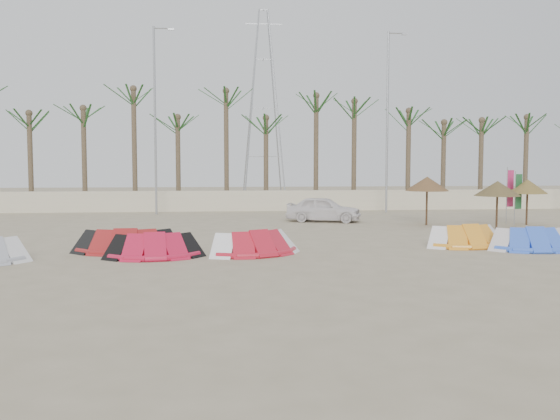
{
  "coord_description": "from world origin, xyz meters",
  "views": [
    {
      "loc": [
        -2.36,
        -17.54,
        3.15
      ],
      "look_at": [
        0.0,
        6.0,
        1.3
      ],
      "focal_mm": 40.0,
      "sensor_mm": 36.0,
      "label": 1
    }
  ],
  "objects": [
    {
      "name": "kite_red_right",
      "position": [
        -1.08,
        3.58,
        0.42
      ],
      "size": [
        3.62,
        2.6,
        0.9
      ],
      "color": "red",
      "rests_on": "ground"
    },
    {
      "name": "lamp_c",
      "position": [
        8.04,
        20.0,
        5.77
      ],
      "size": [
        1.25,
        0.14,
        11.0
      ],
      "color": "#A5A8AD",
      "rests_on": "ground"
    },
    {
      "name": "flag_green",
      "position": [
        12.47,
        11.96,
        1.58
      ],
      "size": [
        0.44,
        0.14,
        2.67
      ],
      "color": "#A5A8AD",
      "rests_on": "ground"
    },
    {
      "name": "palm_line",
      "position": [
        0.67,
        23.5,
        6.44
      ],
      "size": [
        52.0,
        4.0,
        7.7
      ],
      "color": "brown",
      "rests_on": "ground"
    },
    {
      "name": "parasol_left",
      "position": [
        7.92,
        12.29,
        2.05
      ],
      "size": [
        2.14,
        2.14,
        2.4
      ],
      "color": "#4C331E",
      "rests_on": "ground"
    },
    {
      "name": "pylon",
      "position": [
        1.0,
        28.0,
        0.0
      ],
      "size": [
        3.0,
        3.0,
        14.0
      ],
      "primitive_type": null,
      "color": "#A5A8AD",
      "rests_on": "ground"
    },
    {
      "name": "boundary_wall",
      "position": [
        0.0,
        22.0,
        0.65
      ],
      "size": [
        60.0,
        0.3,
        1.3
      ],
      "primitive_type": "cube",
      "color": "beige",
      "rests_on": "ground"
    },
    {
      "name": "kite_orange",
      "position": [
        6.8,
        4.7,
        0.42
      ],
      "size": [
        3.23,
        1.89,
        0.9
      ],
      "color": "#FFA028",
      "rests_on": "ground"
    },
    {
      "name": "kite_blue",
      "position": [
        8.71,
        3.56,
        0.42
      ],
      "size": [
        3.07,
        1.71,
        0.9
      ],
      "color": "#3868ED",
      "rests_on": "ground"
    },
    {
      "name": "ground",
      "position": [
        0.0,
        0.0,
        0.0
      ],
      "size": [
        120.0,
        120.0,
        0.0
      ],
      "primitive_type": "plane",
      "color": "tan",
      "rests_on": "ground"
    },
    {
      "name": "parasol_mid",
      "position": [
        10.67,
        10.42,
        1.88
      ],
      "size": [
        2.14,
        2.14,
        2.24
      ],
      "color": "#4C331E",
      "rests_on": "ground"
    },
    {
      "name": "lamp_b",
      "position": [
        -5.96,
        20.0,
        5.77
      ],
      "size": [
        1.25,
        0.14,
        11.0
      ],
      "color": "#A5A8AD",
      "rests_on": "ground"
    },
    {
      "name": "car",
      "position": [
        3.15,
        14.54,
        0.66
      ],
      "size": [
        4.17,
        2.68,
        1.32
      ],
      "primitive_type": "imported",
      "rotation": [
        0.0,
        0.0,
        1.26
      ],
      "color": "white",
      "rests_on": "ground"
    },
    {
      "name": "kite_red_mid",
      "position": [
        -4.42,
        3.19,
        0.42
      ],
      "size": [
        3.26,
        1.89,
        0.9
      ],
      "color": "red",
      "rests_on": "ground"
    },
    {
      "name": "parasol_right",
      "position": [
        12.91,
        11.89,
        1.91
      ],
      "size": [
        1.92,
        1.92,
        2.27
      ],
      "color": "#4C331E",
      "rests_on": "ground"
    },
    {
      "name": "kite_red_left",
      "position": [
        -5.5,
        4.55,
        0.42
      ],
      "size": [
        3.55,
        1.57,
        0.9
      ],
      "color": "#A61D1E",
      "rests_on": "ground"
    },
    {
      "name": "flag_pink",
      "position": [
        12.4,
        12.68,
        1.7
      ],
      "size": [
        0.44,
        0.15,
        2.86
      ],
      "color": "#A5A8AD",
      "rests_on": "ground"
    }
  ]
}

